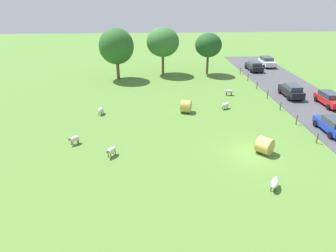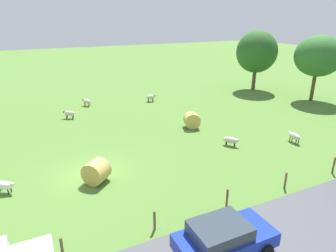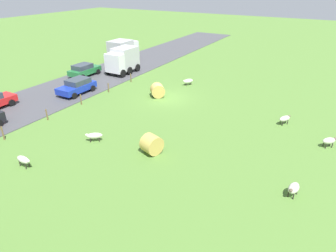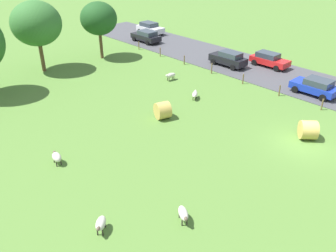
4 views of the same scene
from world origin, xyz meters
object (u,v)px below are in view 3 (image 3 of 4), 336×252
hay_bale_0 (152,144)px  car_3 (84,70)px  sheep_3 (329,141)px  truck_1 (123,60)px  sheep_1 (23,160)px  sheep_2 (188,81)px  truck_0 (123,50)px  hay_bale_1 (158,90)px  sheep_0 (285,119)px  sheep_4 (94,136)px  car_1 (77,86)px  sheep_5 (294,188)px

hay_bale_0 → car_3: car_3 is taller
sheep_3 → truck_1: (24.66, -7.71, 1.24)m
sheep_1 → sheep_2: 20.37m
truck_0 → hay_bale_1: bearing=140.6°
hay_bale_1 → truck_1: bearing=-31.4°
sheep_0 → sheep_2: size_ratio=0.93×
sheep_0 → sheep_3: bearing=146.4°
hay_bale_0 → sheep_0: bearing=-127.5°
sheep_4 → car_1: bearing=-38.4°
sheep_0 → car_3: 24.61m
sheep_3 → truck_0: size_ratio=0.25×
hay_bale_1 → car_3: (11.80, -1.55, 0.16)m
sheep_4 → hay_bale_0: 4.74m
truck_1 → car_1: bearing=92.9°
sheep_0 → sheep_5: size_ratio=1.06×
sheep_5 → truck_1: (23.34, -14.73, 1.24)m
sheep_1 → sheep_5: bearing=-160.0°
sheep_5 → hay_bale_1: size_ratio=0.81×
sheep_1 → hay_bale_0: 8.45m
sheep_3 → hay_bale_0: size_ratio=0.76×
car_3 → sheep_4: bearing=136.5°
truck_1 → car_1: truck_1 is taller
sheep_5 → sheep_1: bearing=20.0°
sheep_4 → truck_1: truck_1 is taller
sheep_3 → truck_0: truck_0 is taller
sheep_1 → truck_1: (7.62, -20.44, 1.23)m
sheep_0 → sheep_5: sheep_5 is taller
hay_bale_1 → truck_0: (12.08, -9.92, 1.05)m
hay_bale_1 → truck_1: (8.40, -5.13, 1.07)m
sheep_1 → truck_0: bearing=-65.9°
sheep_4 → sheep_5: size_ratio=1.08×
truck_1 → car_3: 5.02m
sheep_2 → hay_bale_0: (-4.43, 14.65, 0.21)m
sheep_4 → sheep_5: 14.12m
hay_bale_1 → car_1: bearing=23.4°
hay_bale_1 → truck_1: 9.90m
sheep_4 → sheep_5: bearing=-176.6°
sheep_0 → hay_bale_0: 11.89m
sheep_1 → truck_0: size_ratio=0.30×
sheep_2 → sheep_1: bearing=84.8°
sheep_2 → truck_1: 9.57m
hay_bale_0 → sheep_2: bearing=-73.2°
hay_bale_1 → car_1: car_1 is taller
sheep_1 → truck_1: bearing=-69.6°
sheep_5 → sheep_0: bearing=-76.8°
truck_0 → sheep_1: bearing=114.1°
truck_0 → truck_1: truck_1 is taller
sheep_3 → hay_bale_1: hay_bale_1 is taller
sheep_1 → car_1: (7.18, -11.86, 0.32)m
hay_bale_1 → truck_0: truck_0 is taller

